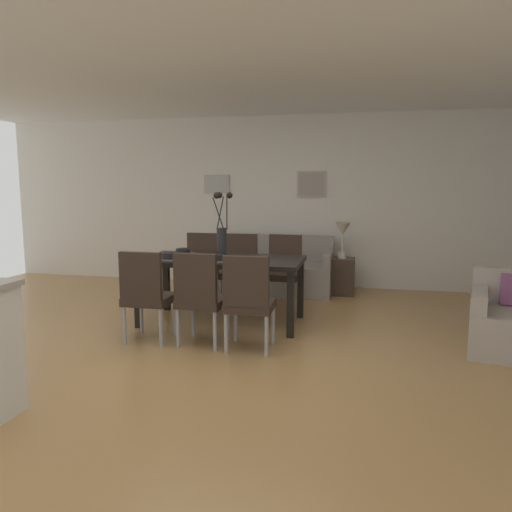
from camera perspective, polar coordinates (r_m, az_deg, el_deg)
ground_plane at (r=4.78m, az=-4.98°, el=-10.73°), size 9.00×9.00×0.00m
back_wall_panel at (r=7.69m, az=2.22°, el=6.35°), size 9.00×0.10×2.60m
ceiling_panel at (r=5.03m, az=-3.92°, el=20.73°), size 9.00×7.20×0.08m
dining_table at (r=5.52m, az=-3.97°, el=-1.05°), size 1.80×0.91×0.74m
dining_chair_near_left at (r=4.96m, az=-12.62°, el=-4.09°), size 0.44×0.44×0.92m
dining_chair_near_right at (r=6.51m, az=-6.54°, el=-1.02°), size 0.46×0.46×0.92m
dining_chair_far_left at (r=4.77m, az=-6.51°, el=-4.43°), size 0.46×0.46×0.92m
dining_chair_far_right at (r=6.36m, az=-1.90°, el=-1.18°), size 0.46×0.46×0.92m
dining_chair_mid_left at (r=4.58m, az=-0.88°, el=-4.89°), size 0.45×0.45×0.92m
dining_chair_mid_right at (r=6.27m, az=3.19°, el=-1.33°), size 0.46×0.46×0.92m
centerpiece_vase at (r=5.48m, az=-3.99°, el=2.68°), size 0.21×0.23×0.73m
placemat_near_left at (r=5.50m, az=-9.99°, el=-0.34°), size 0.32×0.32×0.01m
bowl_near_left at (r=5.49m, az=-10.00°, el=0.04°), size 0.17×0.17×0.07m
placemat_near_right at (r=5.88m, az=-8.47°, el=0.24°), size 0.32×0.32×0.01m
bowl_near_right at (r=5.87m, az=-8.48°, el=0.59°), size 0.17×0.17×0.07m
placemat_far_left at (r=5.32m, az=-4.60°, el=-0.54°), size 0.32×0.32×0.01m
bowl_far_left at (r=5.31m, az=-4.61°, el=-0.14°), size 0.17×0.17×0.07m
sofa at (r=7.27m, az=0.84°, el=-1.86°), size 2.02×0.84×0.80m
side_table at (r=7.13m, az=9.91°, el=-2.32°), size 0.36×0.36×0.52m
table_lamp at (r=7.04m, az=10.04°, el=2.74°), size 0.22×0.22×0.51m
framed_picture_left at (r=7.83m, az=-4.59°, el=8.32°), size 0.41×0.03×0.29m
framed_picture_center at (r=7.53m, az=6.43°, el=8.30°), size 0.43×0.03×0.40m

